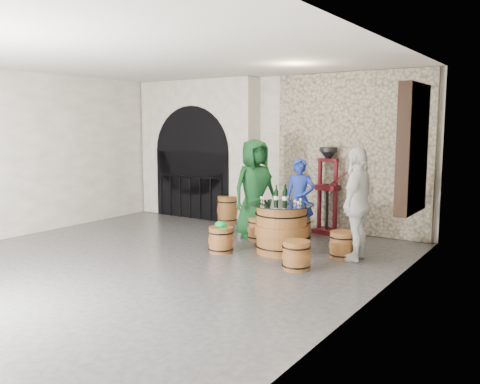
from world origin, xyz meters
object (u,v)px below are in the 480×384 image
Objects in this scene: barrel_stool_left at (259,228)px; barrel_stool_right at (342,245)px; wine_bottle_left at (276,196)px; wine_bottle_center at (285,197)px; person_blue at (300,200)px; wine_bottle_right at (285,195)px; person_white at (357,204)px; side_barrel at (227,210)px; person_green at (255,189)px; barrel_table at (281,228)px; corking_press at (328,184)px; barrel_stool_far at (299,229)px; barrel_stool_near_right at (296,255)px; barrel_stool_near_left at (221,240)px.

barrel_stool_right is at bearing -11.50° from barrel_stool_left.
wine_bottle_left is 1.00× the size of wine_bottle_center.
person_blue reaches higher than wine_bottle_right.
person_white is at bearing 14.65° from wine_bottle_center.
wine_bottle_left is at bearing -37.33° from side_barrel.
person_green is at bearing -103.29° from person_white.
person_green reaches higher than wine_bottle_right.
person_green is 1.21m from wine_bottle_left.
corking_press reaches higher than barrel_table.
wine_bottle_left reaches higher than side_barrel.
person_green is (-0.83, -0.28, 0.73)m from barrel_stool_far.
wine_bottle_left and wine_bottle_right have the same top height.
wine_bottle_left is at bearing -41.40° from barrel_stool_left.
barrel_table reaches higher than barrel_stool_near_right.
side_barrel is 2.39m from corking_press.
wine_bottle_right is (0.83, -0.48, 0.76)m from barrel_stool_left.
barrel_stool_far is 1.41m from barrel_stool_right.
barrel_stool_near_left is at bearing 172.20° from barrel_stool_near_right.
person_green is at bearing 143.50° from barrel_table.
side_barrel is (-2.95, 2.39, 0.08)m from barrel_stool_near_right.
person_white is at bearing 63.51° from barrel_stool_near_right.
wine_bottle_left is 0.15m from wine_bottle_center.
person_blue is (0.00, -0.01, 0.56)m from barrel_stool_far.
barrel_table is at bearing -166.50° from barrel_stool_right.
person_blue is 4.77× the size of wine_bottle_center.
barrel_table is 2.48× the size of barrel_stool_near_left.
person_green is (-1.00, 0.74, 0.53)m from barrel_table.
barrel_stool_right is 1.00× the size of barrel_stool_near_right.
barrel_stool_far is 1.30m from wine_bottle_center.
barrel_stool_near_right is at bearing -107.44° from barrel_stool_right.
barrel_stool_near_left is 0.73× the size of side_barrel.
person_white is (2.22, -0.45, -0.04)m from person_green.
wine_bottle_center is at bearing -34.99° from side_barrel.
barrel_stool_left is at bearing -166.34° from person_blue.
barrel_stool_near_right is 1.57m from barrel_stool_near_left.
barrel_stool_left is at bearing -102.79° from person_green.
person_blue is at bearing 65.93° from barrel_stool_near_left.
corking_press reaches higher than wine_bottle_center.
wine_bottle_right is at bearing -33.27° from side_barrel.
side_barrel is at bearing 122.57° from barrel_stool_near_left.
barrel_stool_left is 0.73× the size of side_barrel.
wine_bottle_left is at bearing -152.16° from barrel_table.
corking_press reaches higher than wine_bottle_right.
barrel_stool_right is at bearing -50.61° from corking_press.
person_white reaches higher than barrel_stool_near_right.
barrel_stool_far is 1.72m from person_white.
wine_bottle_center reaches higher than barrel_stool_near_right.
side_barrel is at bearing 142.67° from wine_bottle_left.
barrel_stool_near_left is at bearing -147.22° from barrel_table.
barrel_stool_left is 0.26× the size of corking_press.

